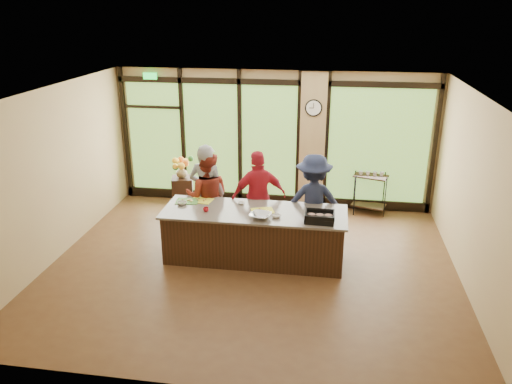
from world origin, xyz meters
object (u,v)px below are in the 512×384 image
(roasting_pan, at_px, (320,219))
(bar_cart, at_px, (370,188))
(cook_left, at_px, (207,192))
(flower_stand, at_px, (183,196))
(cook_right, at_px, (313,201))
(island_base, at_px, (254,236))

(roasting_pan, bearing_deg, bar_cart, 72.24)
(cook_left, distance_m, bar_cart, 3.63)
(cook_left, xyz_separation_m, flower_stand, (-0.80, 1.01, -0.52))
(cook_right, height_order, flower_stand, cook_right)
(cook_right, distance_m, roasting_pan, 0.96)
(roasting_pan, distance_m, flower_stand, 3.59)
(cook_right, bearing_deg, cook_left, -7.29)
(island_base, relative_size, bar_cart, 3.25)
(roasting_pan, height_order, flower_stand, roasting_pan)
(cook_left, bearing_deg, island_base, 153.58)
(flower_stand, bearing_deg, bar_cart, -3.95)
(bar_cart, bearing_deg, flower_stand, -151.78)
(cook_left, height_order, bar_cart, cook_left)
(cook_right, bearing_deg, roasting_pan, 91.75)
(island_base, relative_size, flower_stand, 3.61)
(flower_stand, bearing_deg, cook_right, -34.51)
(flower_stand, height_order, bar_cart, bar_cart)
(island_base, distance_m, flower_stand, 2.50)
(cook_left, xyz_separation_m, cook_right, (2.01, -0.00, -0.05))
(cook_right, xyz_separation_m, bar_cart, (1.15, 1.76, -0.32))
(flower_stand, bearing_deg, cook_left, -66.31)
(flower_stand, bearing_deg, island_base, -57.69)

